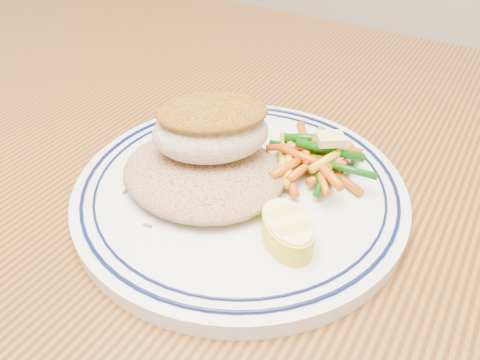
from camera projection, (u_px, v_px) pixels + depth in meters
name	position (u px, v px, depth m)	size (l,w,h in m)	color
dining_table	(224.00, 248.00, 0.50)	(1.50, 0.90, 0.75)	#502C10
plate	(240.00, 189.00, 0.41)	(0.29, 0.29, 0.02)	silver
rice_pilaf	(203.00, 170.00, 0.40)	(0.14, 0.13, 0.03)	#936E49
fish_fillet	(211.00, 127.00, 0.39)	(0.12, 0.12, 0.05)	beige
vegetable_pile	(314.00, 160.00, 0.41)	(0.10, 0.10, 0.03)	#C75009
butter_pat	(330.00, 139.00, 0.40)	(0.02, 0.02, 0.01)	#F1D976
lemon_wedge	(287.00, 229.00, 0.35)	(0.07, 0.07, 0.02)	yellow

